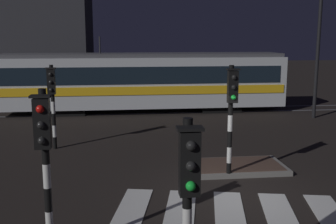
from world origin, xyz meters
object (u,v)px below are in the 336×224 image
object	(u,v)px
traffic_light_kerb_mid_left	(188,192)
tram	(143,81)
traffic_light_median_centre	(231,105)
traffic_light_corner_near_left	(44,150)
traffic_light_corner_far_left	(52,94)
street_lamp_trackside_right	(322,26)

from	to	relation	value
traffic_light_kerb_mid_left	tram	size ratio (longest dim) A/B	0.19
traffic_light_median_centre	traffic_light_corner_near_left	world-z (taller)	traffic_light_median_centre
traffic_light_corner_far_left	street_lamp_trackside_right	world-z (taller)	street_lamp_trackside_right
traffic_light_corner_far_left	street_lamp_trackside_right	distance (m)	13.42
traffic_light_median_centre	traffic_light_corner_near_left	distance (m)	6.00
traffic_light_median_centre	traffic_light_corner_far_left	bearing A→B (deg)	144.72
tram	traffic_light_median_centre	bearing A→B (deg)	-80.75
traffic_light_corner_near_left	street_lamp_trackside_right	world-z (taller)	street_lamp_trackside_right
traffic_light_kerb_mid_left	tram	distance (m)	17.34
traffic_light_corner_near_left	tram	world-z (taller)	tram
traffic_light_corner_far_left	tram	distance (m)	8.34
traffic_light_corner_near_left	street_lamp_trackside_right	bearing A→B (deg)	47.36
street_lamp_trackside_right	traffic_light_corner_near_left	bearing A→B (deg)	-132.64
traffic_light_corner_far_left	street_lamp_trackside_right	size ratio (longest dim) A/B	0.43
tram	traffic_light_corner_far_left	bearing A→B (deg)	-116.84
tram	street_lamp_trackside_right	bearing A→B (deg)	-19.37
street_lamp_trackside_right	traffic_light_corner_far_left	bearing A→B (deg)	-160.53
traffic_light_corner_far_left	tram	size ratio (longest dim) A/B	0.20
traffic_light_corner_far_left	tram	world-z (taller)	tram
traffic_light_median_centre	traffic_light_corner_far_left	distance (m)	6.89
tram	traffic_light_corner_near_left	bearing A→B (deg)	-99.88
traffic_light_corner_near_left	tram	bearing A→B (deg)	80.12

